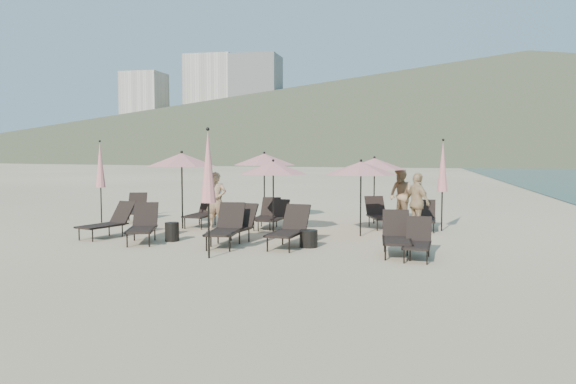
% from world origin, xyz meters
% --- Properties ---
extents(ground, '(800.00, 800.00, 0.00)m').
position_xyz_m(ground, '(0.00, 0.00, 0.00)').
color(ground, '#D6BA8C').
rests_on(ground, ground).
extents(volcanic_headland, '(690.00, 690.00, 55.00)m').
position_xyz_m(volcanic_headland, '(71.37, 302.62, 26.49)').
color(volcanic_headland, brown).
rests_on(volcanic_headland, ground).
extents(hotel_skyline, '(109.00, 82.00, 55.00)m').
position_xyz_m(hotel_skyline, '(-93.62, 271.21, 24.18)').
color(hotel_skyline, beige).
rests_on(hotel_skyline, ground).
extents(lounger_0, '(1.07, 1.73, 0.93)m').
position_xyz_m(lounger_0, '(-4.85, 0.69, 0.44)').
color(lounger_0, black).
rests_on(lounger_0, ground).
extents(lounger_1, '(1.13, 1.78, 0.96)m').
position_xyz_m(lounger_1, '(-3.58, 0.17, 0.45)').
color(lounger_1, black).
rests_on(lounger_1, ground).
extents(lounger_2, '(0.90, 1.73, 0.95)m').
position_xyz_m(lounger_2, '(-1.25, 0.59, 0.44)').
color(lounger_2, black).
rests_on(lounger_2, ground).
extents(lounger_3, '(0.83, 1.80, 1.00)m').
position_xyz_m(lounger_3, '(-1.33, 0.12, 0.47)').
color(lounger_3, black).
rests_on(lounger_3, ground).
extents(lounger_4, '(0.83, 1.76, 0.98)m').
position_xyz_m(lounger_4, '(0.23, 0.27, 0.46)').
color(lounger_4, black).
rests_on(lounger_4, ground).
extents(lounger_5, '(0.65, 1.50, 0.84)m').
position_xyz_m(lounger_5, '(3.24, -0.54, 0.39)').
color(lounger_5, black).
rests_on(lounger_5, ground).
extents(lounger_6, '(1.08, 1.71, 0.92)m').
position_xyz_m(lounger_6, '(-5.84, 4.04, 0.43)').
color(lounger_6, black).
rests_on(lounger_6, ground).
extents(lounger_7, '(0.72, 1.79, 1.10)m').
position_xyz_m(lounger_7, '(-3.21, 3.59, 0.52)').
color(lounger_7, black).
rests_on(lounger_7, ground).
extents(lounger_8, '(0.64, 1.55, 0.88)m').
position_xyz_m(lounger_8, '(-1.18, 3.49, 0.41)').
color(lounger_8, black).
rests_on(lounger_8, ground).
extents(lounger_9, '(0.74, 1.53, 0.84)m').
position_xyz_m(lounger_9, '(-0.92, 3.33, 0.39)').
color(lounger_9, black).
rests_on(lounger_9, ground).
extents(lounger_10, '(1.07, 1.70, 0.91)m').
position_xyz_m(lounger_10, '(2.13, 4.32, 0.43)').
color(lounger_10, black).
rests_on(lounger_10, ground).
extents(lounger_11, '(0.62, 1.50, 0.85)m').
position_xyz_m(lounger_11, '(3.51, 4.08, 0.40)').
color(lounger_11, black).
rests_on(lounger_11, ground).
extents(lounger_12, '(0.73, 1.67, 0.94)m').
position_xyz_m(lounger_12, '(2.78, -0.18, 0.44)').
color(lounger_12, black).
rests_on(lounger_12, ground).
extents(umbrella_open_0, '(2.17, 2.17, 2.34)m').
position_xyz_m(umbrella_open_0, '(-3.63, 2.79, 2.07)').
color(umbrella_open_0, black).
rests_on(umbrella_open_0, ground).
extents(umbrella_open_1, '(1.95, 1.95, 2.10)m').
position_xyz_m(umbrella_open_1, '(-0.68, 2.27, 1.86)').
color(umbrella_open_1, black).
rests_on(umbrella_open_1, ground).
extents(umbrella_open_2, '(1.95, 1.95, 2.10)m').
position_xyz_m(umbrella_open_2, '(1.74, 2.40, 1.86)').
color(umbrella_open_2, black).
rests_on(umbrella_open_2, ground).
extents(umbrella_open_3, '(2.15, 2.15, 2.32)m').
position_xyz_m(umbrella_open_3, '(-1.80, 5.47, 2.05)').
color(umbrella_open_3, black).
rests_on(umbrella_open_3, ground).
extents(umbrella_open_4, '(2.02, 2.02, 2.17)m').
position_xyz_m(umbrella_open_4, '(1.91, 5.29, 1.92)').
color(umbrella_open_4, black).
rests_on(umbrella_open_4, ground).
extents(umbrella_closed_0, '(0.33, 0.33, 2.82)m').
position_xyz_m(umbrella_closed_0, '(-1.16, -1.54, 1.96)').
color(umbrella_closed_0, black).
rests_on(umbrella_closed_0, ground).
extents(umbrella_closed_1, '(0.31, 0.31, 2.68)m').
position_xyz_m(umbrella_closed_1, '(3.96, 3.93, 1.87)').
color(umbrella_closed_1, black).
rests_on(umbrella_closed_1, ground).
extents(umbrella_closed_2, '(0.31, 0.31, 2.69)m').
position_xyz_m(umbrella_closed_2, '(-6.80, 3.57, 1.87)').
color(umbrella_closed_2, black).
rests_on(umbrella_closed_2, ground).
extents(side_table_0, '(0.36, 0.36, 0.48)m').
position_xyz_m(side_table_0, '(-2.92, 0.47, 0.24)').
color(side_table_0, black).
rests_on(side_table_0, ground).
extents(side_table_1, '(0.44, 0.44, 0.42)m').
position_xyz_m(side_table_1, '(0.69, 0.32, 0.21)').
color(side_table_1, black).
rests_on(side_table_1, ground).
extents(beachgoer_a, '(0.68, 0.50, 1.70)m').
position_xyz_m(beachgoer_a, '(-2.65, 3.06, 0.85)').
color(beachgoer_a, '#A57E5A').
rests_on(beachgoer_a, ground).
extents(beachgoer_b, '(1.08, 1.09, 1.77)m').
position_xyz_m(beachgoer_b, '(2.75, 5.72, 0.88)').
color(beachgoer_b, tan).
rests_on(beachgoer_b, ground).
extents(beachgoer_c, '(0.94, 1.05, 1.71)m').
position_xyz_m(beachgoer_c, '(3.26, 3.38, 0.86)').
color(beachgoer_c, tan).
rests_on(beachgoer_c, ground).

